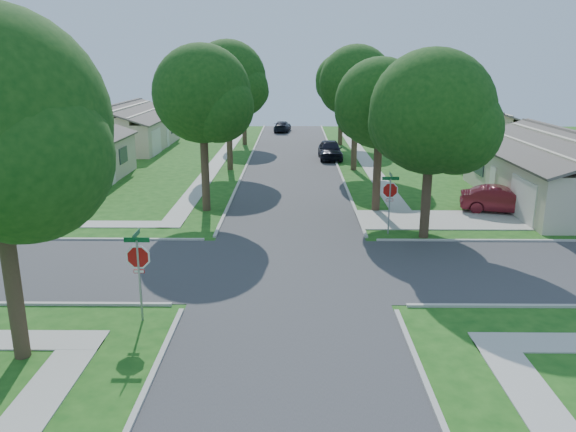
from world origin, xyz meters
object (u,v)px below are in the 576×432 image
at_px(car_driveway, 501,200).
at_px(house_ne_near, 566,177).
at_px(tree_w_near, 203,98).
at_px(house_ne_far, 472,136).
at_px(stop_sign_sw, 138,261).
at_px(tree_e_mid, 357,86).
at_px(house_nw_near, 48,164).
at_px(stop_sign_ne, 390,193).
at_px(house_nw_far, 124,132).
at_px(tree_ne_corner, 433,118).
at_px(tree_w_mid, 229,82).
at_px(tree_e_far, 342,83).
at_px(car_curb_east, 330,150).
at_px(car_curb_west, 282,126).
at_px(tree_e_near, 381,108).
at_px(tree_w_far, 244,88).

bearing_deg(car_driveway, house_ne_near, -48.96).
distance_m(tree_w_near, house_ne_far, 29.10).
distance_m(stop_sign_sw, car_driveway, 21.07).
bearing_deg(tree_e_mid, house_nw_near, -163.85).
relative_size(stop_sign_ne, tree_e_mid, 0.32).
height_order(stop_sign_ne, tree_w_near, tree_w_near).
relative_size(tree_w_near, house_nw_far, 0.66).
bearing_deg(tree_w_near, tree_ne_corner, -23.56).
relative_size(stop_sign_sw, car_driveway, 0.69).
distance_m(tree_w_near, tree_w_mid, 12.01).
distance_m(tree_e_mid, tree_w_mid, 9.40).
distance_m(stop_sign_sw, tree_e_far, 40.04).
height_order(tree_e_mid, car_curb_east, tree_e_mid).
relative_size(stop_sign_sw, stop_sign_ne, 1.00).
bearing_deg(tree_e_far, house_ne_far, -24.03).
bearing_deg(car_driveway, house_ne_far, 1.48).
xyz_separation_m(tree_w_near, car_curb_west, (3.44, 35.38, -5.50)).
height_order(stop_sign_ne, tree_e_near, tree_e_near).
distance_m(house_ne_near, car_curb_west, 37.57).
distance_m(tree_w_far, house_ne_far, 21.61).
height_order(tree_e_mid, tree_w_far, tree_e_mid).
xyz_separation_m(tree_w_mid, house_nw_far, (-11.35, 10.99, -4.97)).
height_order(tree_ne_corner, car_curb_east, tree_ne_corner).
relative_size(stop_sign_sw, tree_w_far, 0.37).
bearing_deg(house_ne_near, house_ne_far, 90.00).
bearing_deg(tree_e_far, tree_ne_corner, -86.91).
height_order(tree_e_near, house_ne_near, tree_e_near).
bearing_deg(tree_e_near, car_curb_west, 99.55).
distance_m(tree_ne_corner, house_nw_far, 35.90).
height_order(stop_sign_ne, car_curb_west, stop_sign_ne).
xyz_separation_m(tree_e_near, tree_e_mid, (0.01, 12.00, 0.61)).
distance_m(stop_sign_sw, car_curb_east, 31.53).
bearing_deg(tree_ne_corner, tree_w_far, 110.28).
height_order(house_ne_near, car_curb_east, house_ne_near).
relative_size(tree_e_mid, house_nw_far, 0.68).
distance_m(tree_e_near, car_driveway, 8.36).
relative_size(tree_e_mid, car_curb_east, 1.98).
bearing_deg(house_ne_far, tree_e_near, -119.35).
bearing_deg(tree_w_mid, stop_sign_ne, -60.20).
bearing_deg(car_driveway, tree_ne_corner, 145.12).
bearing_deg(tree_ne_corner, tree_w_near, 156.44).
distance_m(stop_sign_ne, car_curb_west, 40.15).
bearing_deg(house_nw_far, tree_e_near, -47.94).
bearing_deg(car_driveway, tree_e_mid, 42.68).
relative_size(tree_e_near, house_nw_near, 0.61).
xyz_separation_m(tree_w_mid, tree_ne_corner, (11.00, -16.80, -0.90)).
height_order(stop_sign_ne, house_nw_near, house_nw_near).
relative_size(stop_sign_ne, house_nw_near, 0.22).
xyz_separation_m(tree_e_near, car_curb_east, (-1.55, 16.80, -4.85)).
xyz_separation_m(house_ne_far, car_driveway, (-4.49, -20.30, -0.80)).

